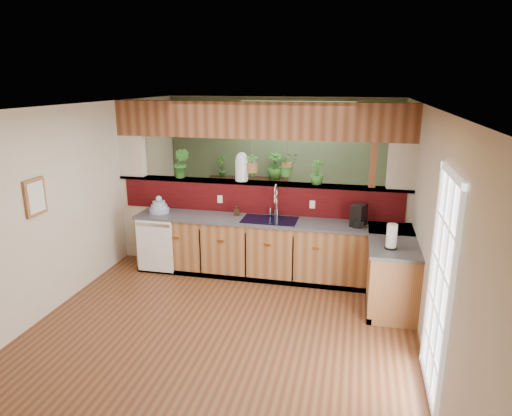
% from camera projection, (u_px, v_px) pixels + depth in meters
% --- Properties ---
extents(ground, '(4.60, 7.00, 0.01)m').
position_uv_depth(ground, '(237.00, 303.00, 6.16)').
color(ground, brown).
rests_on(ground, ground).
extents(ceiling, '(4.60, 7.00, 0.01)m').
position_uv_depth(ceiling, '(235.00, 106.00, 5.45)').
color(ceiling, brown).
rests_on(ceiling, ground).
extents(wall_back, '(4.60, 0.02, 2.60)m').
position_uv_depth(wall_back, '(282.00, 163.00, 9.09)').
color(wall_back, beige).
rests_on(wall_back, ground).
extents(wall_front, '(4.60, 0.02, 2.60)m').
position_uv_depth(wall_front, '(71.00, 381.00, 2.52)').
color(wall_front, beige).
rests_on(wall_front, ground).
extents(wall_left, '(0.02, 7.00, 2.60)m').
position_uv_depth(wall_left, '(75.00, 201.00, 6.29)').
color(wall_left, beige).
rests_on(wall_left, ground).
extents(wall_right, '(0.02, 7.00, 2.60)m').
position_uv_depth(wall_right, '(426.00, 223.00, 5.32)').
color(wall_right, beige).
rests_on(wall_right, ground).
extents(pass_through_partition, '(4.60, 0.21, 2.60)m').
position_uv_depth(pass_through_partition, '(260.00, 194.00, 7.09)').
color(pass_through_partition, beige).
rests_on(pass_through_partition, ground).
extents(pass_through_ledge, '(4.60, 0.21, 0.04)m').
position_uv_depth(pass_through_ledge, '(259.00, 183.00, 7.05)').
color(pass_through_ledge, brown).
rests_on(pass_through_ledge, ground).
extents(header_beam, '(4.60, 0.15, 0.55)m').
position_uv_depth(header_beam, '(259.00, 120.00, 6.80)').
color(header_beam, brown).
rests_on(header_beam, ground).
extents(sage_backwall, '(4.55, 0.02, 2.55)m').
position_uv_depth(sage_backwall, '(281.00, 164.00, 9.07)').
color(sage_backwall, '#506444').
rests_on(sage_backwall, ground).
extents(countertop, '(4.14, 1.52, 0.90)m').
position_uv_depth(countertop, '(307.00, 254.00, 6.67)').
color(countertop, brown).
rests_on(countertop, ground).
extents(dishwasher, '(0.58, 0.03, 0.82)m').
position_uv_depth(dishwasher, '(154.00, 246.00, 6.97)').
color(dishwasher, white).
rests_on(dishwasher, ground).
extents(navy_sink, '(0.82, 0.50, 0.18)m').
position_uv_depth(navy_sink, '(270.00, 225.00, 6.80)').
color(navy_sink, black).
rests_on(navy_sink, countertop).
extents(french_door, '(0.06, 1.02, 2.16)m').
position_uv_depth(french_door, '(439.00, 290.00, 4.17)').
color(french_door, white).
rests_on(french_door, ground).
extents(framed_print, '(0.04, 0.35, 0.45)m').
position_uv_depth(framed_print, '(35.00, 197.00, 5.46)').
color(framed_print, brown).
rests_on(framed_print, wall_left).
extents(faucet, '(0.23, 0.23, 0.52)m').
position_uv_depth(faucet, '(276.00, 200.00, 6.83)').
color(faucet, '#B7B7B2').
rests_on(faucet, countertop).
extents(dish_stack, '(0.31, 0.31, 0.27)m').
position_uv_depth(dish_stack, '(159.00, 207.00, 7.14)').
color(dish_stack, '#96A2C2').
rests_on(dish_stack, countertop).
extents(soap_dispenser, '(0.10, 0.10, 0.17)m').
position_uv_depth(soap_dispenser, '(237.00, 210.00, 6.98)').
color(soap_dispenser, '#332212').
rests_on(soap_dispenser, countertop).
extents(coffee_maker, '(0.17, 0.28, 0.31)m').
position_uv_depth(coffee_maker, '(359.00, 216.00, 6.46)').
color(coffee_maker, black).
rests_on(coffee_maker, countertop).
extents(paper_towel, '(0.16, 0.16, 0.33)m').
position_uv_depth(paper_towel, '(392.00, 237.00, 5.59)').
color(paper_towel, black).
rests_on(paper_towel, countertop).
extents(glass_jar, '(0.20, 0.20, 0.45)m').
position_uv_depth(glass_jar, '(242.00, 167.00, 7.04)').
color(glass_jar, silver).
rests_on(glass_jar, pass_through_ledge).
extents(ledge_plant_left, '(0.28, 0.23, 0.48)m').
position_uv_depth(ledge_plant_left, '(181.00, 163.00, 7.25)').
color(ledge_plant_left, '#296121').
rests_on(ledge_plant_left, pass_through_ledge).
extents(ledge_plant_right, '(0.23, 0.23, 0.36)m').
position_uv_depth(ledge_plant_right, '(317.00, 173.00, 6.81)').
color(ledge_plant_right, '#296121').
rests_on(ledge_plant_right, pass_through_ledge).
extents(hanging_plant_a, '(0.22, 0.19, 0.52)m').
position_uv_depth(hanging_plant_a, '(252.00, 158.00, 6.97)').
color(hanging_plant_a, brown).
rests_on(hanging_plant_a, header_beam).
extents(hanging_plant_b, '(0.40, 0.38, 0.49)m').
position_uv_depth(hanging_plant_b, '(287.00, 155.00, 6.84)').
color(hanging_plant_b, brown).
rests_on(hanging_plant_b, header_beam).
extents(shelving_console, '(1.63, 0.67, 1.06)m').
position_uv_depth(shelving_console, '(248.00, 204.00, 9.21)').
color(shelving_console, black).
rests_on(shelving_console, ground).
extents(shelf_plant_a, '(0.27, 0.22, 0.43)m').
position_uv_depth(shelf_plant_a, '(222.00, 166.00, 9.12)').
color(shelf_plant_a, '#296121').
rests_on(shelf_plant_a, shelving_console).
extents(shelf_plant_b, '(0.33, 0.33, 0.53)m').
position_uv_depth(shelf_plant_b, '(275.00, 166.00, 8.88)').
color(shelf_plant_b, '#296121').
rests_on(shelf_plant_b, shelving_console).
extents(floor_plant, '(0.61, 0.54, 0.67)m').
position_uv_depth(floor_plant, '(332.00, 231.00, 8.05)').
color(floor_plant, '#296121').
rests_on(floor_plant, ground).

